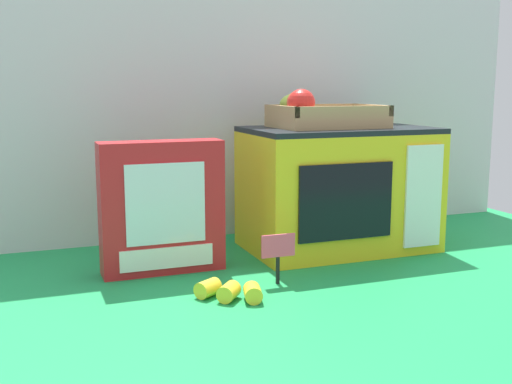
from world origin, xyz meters
TOP-DOWN VIEW (x-y plane):
  - ground_plane at (0.00, 0.00)m, footprint 1.70×1.70m
  - display_back_panel at (0.00, 0.29)m, footprint 1.61×0.03m
  - toy_microwave at (0.16, 0.05)m, footprint 0.43×0.27m
  - food_groups_crate at (0.11, 0.06)m, footprint 0.25×0.18m
  - cookie_set_box at (-0.27, 0.01)m, footprint 0.25×0.07m
  - price_sign at (-0.08, -0.16)m, footprint 0.07×0.01m
  - loose_toy_banana at (-0.20, -0.21)m, footprint 0.12×0.10m

SIDE VIEW (x-z plane):
  - ground_plane at x=0.00m, z-range 0.00..0.00m
  - loose_toy_banana at x=-0.20m, z-range 0.00..0.03m
  - price_sign at x=-0.08m, z-range 0.02..0.12m
  - cookie_set_box at x=-0.27m, z-range 0.00..0.27m
  - toy_microwave at x=0.16m, z-range 0.00..0.29m
  - food_groups_crate at x=0.11m, z-range 0.27..0.36m
  - display_back_panel at x=0.00m, z-range 0.00..0.74m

